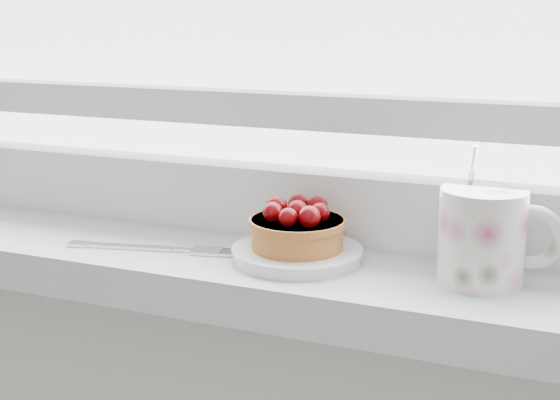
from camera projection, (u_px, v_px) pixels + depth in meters
The scene contains 4 objects.
saucer at pixel (297, 254), 0.73m from camera, with size 0.12×0.12×0.01m, color silver.
raspberry_tart at pixel (297, 227), 0.73m from camera, with size 0.09×0.09×0.05m.
floral_mug at pixel (485, 235), 0.66m from camera, with size 0.11×0.09×0.12m.
fork at pixel (158, 248), 0.76m from camera, with size 0.19×0.06×0.00m.
Camera 1 is at (0.24, 1.23, 1.17)m, focal length 50.00 mm.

